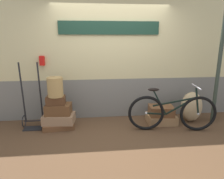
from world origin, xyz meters
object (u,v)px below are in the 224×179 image
suitcase_2 (59,109)px  wicker_basket (55,87)px  burlap_sack (191,107)px  suitcase_5 (161,111)px  suitcase_1 (59,118)px  suitcase_3 (56,100)px  suitcase_0 (59,125)px  luggage_trolley (33,112)px  bicycle (172,113)px  suitcase_4 (161,119)px

suitcase_2 → wicker_basket: 0.47m
suitcase_2 → burlap_sack: bearing=5.1°
suitcase_5 → suitcase_1: bearing=-174.6°
suitcase_2 → suitcase_3: (-0.04, 0.00, 0.19)m
suitcase_0 → luggage_trolley: size_ratio=0.46×
suitcase_0 → luggage_trolley: (-0.52, 0.08, 0.28)m
luggage_trolley → bicycle: (2.78, -0.45, 0.04)m
suitcase_0 → suitcase_1: 0.15m
wicker_basket → bicycle: size_ratio=0.22×
suitcase_0 → luggage_trolley: 0.59m
suitcase_0 → suitcase_5: 2.19m
suitcase_3 → luggage_trolley: size_ratio=0.27×
suitcase_3 → wicker_basket: wicker_basket is taller
suitcase_0 → suitcase_4: bearing=-6.1°
suitcase_0 → suitcase_3: bearing=176.9°
suitcase_3 → luggage_trolley: (-0.49, 0.08, -0.26)m
suitcase_1 → suitcase_3: (-0.04, 0.01, 0.39)m
bicycle → luggage_trolley: bearing=170.8°
suitcase_1 → suitcase_2: 0.20m
suitcase_1 → luggage_trolley: 0.56m
luggage_trolley → bicycle: size_ratio=0.78×
wicker_basket → burlap_sack: size_ratio=0.57×
suitcase_5 → wicker_basket: bearing=-174.7°
suitcase_3 → suitcase_4: (2.22, 0.02, -0.50)m
suitcase_0 → burlap_sack: 2.89m
suitcase_0 → bicycle: size_ratio=0.36×
suitcase_4 → burlap_sack: bearing=2.6°
suitcase_5 → bicycle: 0.39m
suitcase_2 → burlap_sack: burlap_sack is taller
suitcase_4 → wicker_basket: wicker_basket is taller
burlap_sack → suitcase_1: bearing=-179.1°
suitcase_1 → suitcase_5: size_ratio=1.23×
suitcase_3 → wicker_basket: bearing=-53.6°
suitcase_2 → luggage_trolley: (-0.53, 0.08, -0.07)m
suitcase_1 → wicker_basket: bearing=179.6°
suitcase_3 → bicycle: bearing=-10.3°
suitcase_0 → suitcase_3: (-0.03, -0.00, 0.53)m
suitcase_1 → suitcase_2: suitcase_2 is taller
suitcase_0 → suitcase_3: 0.54m
suitcase_0 → burlap_sack: size_ratio=0.92×
suitcase_1 → suitcase_4: size_ratio=1.03×
suitcase_2 → bicycle: size_ratio=0.29×
luggage_trolley → suitcase_1: bearing=-9.8°
suitcase_2 → bicycle: (2.25, -0.37, -0.03)m
wicker_basket → suitcase_4: bearing=0.7°
suitcase_1 → burlap_sack: bearing=6.2°
suitcase_3 → wicker_basket: size_ratio=0.96×
suitcase_4 → burlap_sack: 0.72m
suitcase_0 → suitcase_3: size_ratio=1.67×
burlap_sack → suitcase_4: bearing=-178.6°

